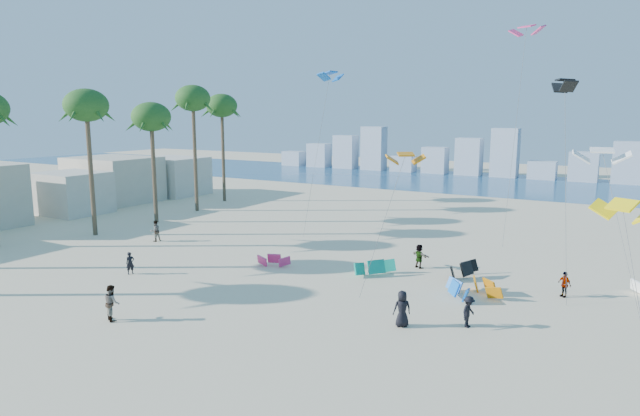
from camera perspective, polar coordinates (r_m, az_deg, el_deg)
The scene contains 10 objects.
ground at distance 28.00m, azimuth -23.05°, elevation -13.48°, with size 220.00×220.00×0.00m, color beige.
ocean at distance 90.14m, azimuth 16.56°, elevation 2.57°, with size 220.00×220.00×0.00m, color navy.
kitesurfer_near at distance 39.09m, azimuth -19.31°, elevation -5.49°, with size 0.56×0.37×1.53m, color black.
kitesurfer_mid at distance 30.91m, azimuth -21.03°, elevation -9.25°, with size 0.92×0.72×1.90m, color gray.
kitesurfers_far at distance 35.44m, azimuth 8.04°, elevation -6.39°, with size 38.16×16.74×1.88m.
grounded_kites at distance 35.94m, azimuth 13.45°, elevation -7.04°, with size 26.42×8.62×0.99m.
flying_kites at distance 39.12m, azimuth 22.13°, elevation 10.32°, with size 31.79×29.63×18.59m.
palm_row at distance 53.05m, azimuth -24.09°, elevation 9.35°, with size 7.19×44.80×13.89m.
beachfront_buildings at distance 65.94m, azimuth -26.35°, elevation 1.78°, with size 11.50×43.00×6.00m.
distant_skyline at distance 99.80m, azimuth 17.37°, elevation 4.97°, with size 85.00×3.00×8.40m.
Camera 1 is at (21.10, -14.98, 10.69)m, focal length 30.46 mm.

